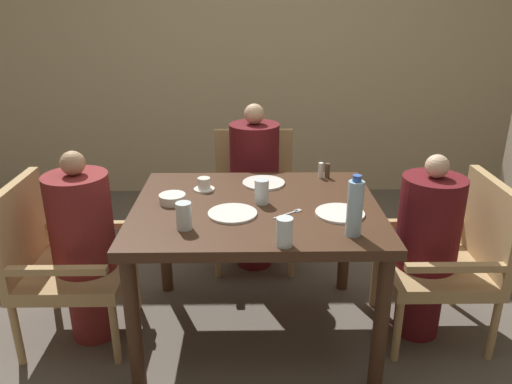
{
  "coord_description": "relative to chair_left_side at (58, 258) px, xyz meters",
  "views": [
    {
      "loc": [
        -0.04,
        -2.31,
        1.73
      ],
      "look_at": [
        0.0,
        0.05,
        0.81
      ],
      "focal_mm": 35.0,
      "sensor_mm": 36.0,
      "label": 1
    }
  ],
  "objects": [
    {
      "name": "water_bottle",
      "position": [
        1.45,
        -0.35,
        0.42
      ],
      "size": [
        0.07,
        0.07,
        0.28
      ],
      "color": "#A3C6DB",
      "rests_on": "dining_table"
    },
    {
      "name": "plate_main_right",
      "position": [
        1.44,
        -0.13,
        0.3
      ],
      "size": [
        0.24,
        0.24,
        0.01
      ],
      "color": "white",
      "rests_on": "dining_table"
    },
    {
      "name": "diner_in_left_chair",
      "position": [
        0.15,
        0.0,
        0.07
      ],
      "size": [
        0.32,
        0.32,
        1.05
      ],
      "color": "maroon",
      "rests_on": "ground_plane"
    },
    {
      "name": "glass_tall_near",
      "position": [
        0.71,
        -0.27,
        0.36
      ],
      "size": [
        0.07,
        0.07,
        0.13
      ],
      "color": "silver",
      "rests_on": "dining_table"
    },
    {
      "name": "chair_left_side",
      "position": [
        0.0,
        0.0,
        0.0
      ],
      "size": [
        0.55,
        0.55,
        0.88
      ],
      "color": "tan",
      "rests_on": "ground_plane"
    },
    {
      "name": "teacup_with_saucer",
      "position": [
        0.76,
        0.22,
        0.32
      ],
      "size": [
        0.11,
        0.11,
        0.07
      ],
      "color": "white",
      "rests_on": "dining_table"
    },
    {
      "name": "wall_back",
      "position": [
        1.04,
        2.23,
        0.93
      ],
      "size": [
        8.0,
        0.06,
        2.8
      ],
      "color": "#C6B289",
      "rests_on": "ground_plane"
    },
    {
      "name": "diner_in_far_chair",
      "position": [
        1.04,
        0.77,
        0.11
      ],
      "size": [
        0.32,
        0.32,
        1.12
      ],
      "color": "#5B1419",
      "rests_on": "ground_plane"
    },
    {
      "name": "chair_right_side",
      "position": [
        2.07,
        0.0,
        0.0
      ],
      "size": [
        0.55,
        0.55,
        0.88
      ],
      "color": "tan",
      "rests_on": "ground_plane"
    },
    {
      "name": "ground_plane",
      "position": [
        1.04,
        0.0,
        -0.47
      ],
      "size": [
        16.0,
        16.0,
        0.0
      ],
      "primitive_type": "plane",
      "color": "#60564C"
    },
    {
      "name": "fork_beside_plate",
      "position": [
        1.2,
        -0.11,
        0.3
      ],
      "size": [
        0.15,
        0.12,
        0.0
      ],
      "color": "silver",
      "rests_on": "dining_table"
    },
    {
      "name": "salt_shaker",
      "position": [
        1.41,
        0.4,
        0.34
      ],
      "size": [
        0.03,
        0.03,
        0.09
      ],
      "color": "white",
      "rests_on": "dining_table"
    },
    {
      "name": "glass_tall_mid",
      "position": [
        1.15,
        -0.44,
        0.36
      ],
      "size": [
        0.07,
        0.07,
        0.13
      ],
      "color": "silver",
      "rests_on": "dining_table"
    },
    {
      "name": "glass_tall_far",
      "position": [
        1.06,
        0.02,
        0.36
      ],
      "size": [
        0.07,
        0.07,
        0.13
      ],
      "color": "silver",
      "rests_on": "dining_table"
    },
    {
      "name": "dining_table",
      "position": [
        1.04,
        0.0,
        0.2
      ],
      "size": [
        1.23,
        1.0,
        0.76
      ],
      "color": "#422819",
      "rests_on": "ground_plane"
    },
    {
      "name": "pepper_shaker",
      "position": [
        1.45,
        0.4,
        0.34
      ],
      "size": [
        0.03,
        0.03,
        0.09
      ],
      "color": "#4C3D2D",
      "rests_on": "dining_table"
    },
    {
      "name": "plate_dessert_center",
      "position": [
        1.08,
        0.3,
        0.3
      ],
      "size": [
        0.24,
        0.24,
        0.01
      ],
      "color": "white",
      "rests_on": "dining_table"
    },
    {
      "name": "diner_in_right_chair",
      "position": [
        1.93,
        0.0,
        0.05
      ],
      "size": [
        0.32,
        0.32,
        1.02
      ],
      "color": "#5B1419",
      "rests_on": "ground_plane"
    },
    {
      "name": "chair_far_side",
      "position": [
        1.04,
        0.92,
        0.0
      ],
      "size": [
        0.55,
        0.55,
        0.88
      ],
      "color": "tan",
      "rests_on": "ground_plane"
    },
    {
      "name": "bowl_small",
      "position": [
        0.61,
        0.03,
        0.32
      ],
      "size": [
        0.14,
        0.14,
        0.05
      ],
      "color": "white",
      "rests_on": "dining_table"
    },
    {
      "name": "plate_main_left",
      "position": [
        0.92,
        -0.12,
        0.3
      ],
      "size": [
        0.24,
        0.24,
        0.01
      ],
      "color": "white",
      "rests_on": "dining_table"
    }
  ]
}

